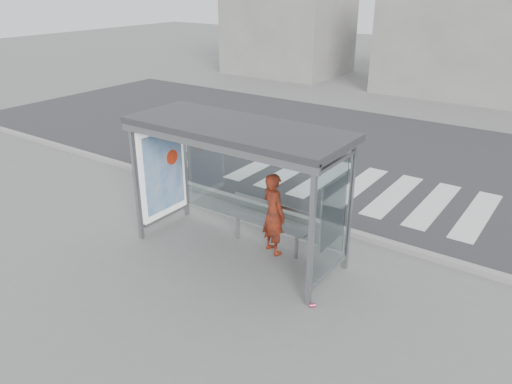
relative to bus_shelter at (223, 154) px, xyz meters
The scene contains 10 objects.
ground 2.02m from the bus_shelter, ahead, with size 80.00×80.00×0.00m, color slate.
road 7.22m from the bus_shelter, 86.94° to the left, with size 30.00×10.00×0.01m, color #2C2C2E.
curb 2.72m from the bus_shelter, 78.88° to the left, with size 30.00×0.18×0.12m, color gray.
crosswalk 4.94m from the bus_shelter, 78.89° to the left, with size 6.55×3.00×0.00m.
bus_shelter is the anchor object (origin of this frame).
building_left 20.38m from the bus_shelter, 118.23° to the left, with size 6.00×5.00×6.00m, color slate.
building_center 17.95m from the bus_shelter, 88.81° to the left, with size 8.00×5.00×5.00m, color slate.
person 1.52m from the bus_shelter, 22.28° to the left, with size 0.61×0.40×1.67m, color orange.
bench 1.66m from the bus_shelter, 30.93° to the left, with size 1.82×0.32×0.94m.
soda_can 3.24m from the bus_shelter, 17.57° to the right, with size 0.06×0.06×0.11m, color #CB3B60.
Camera 1 is at (5.27, -6.87, 5.05)m, focal length 35.00 mm.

